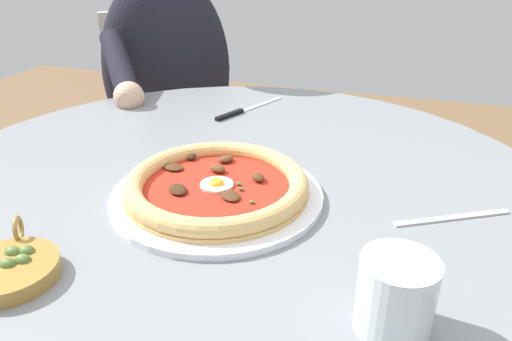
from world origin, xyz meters
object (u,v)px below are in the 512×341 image
at_px(olive_pan, 11,269).
at_px(cafe_chair_diner, 167,123).
at_px(pizza_on_plate, 218,188).
at_px(steak_knife, 241,111).
at_px(diner_person, 172,133).
at_px(water_glass, 395,298).
at_px(dining_table, 234,239).
at_px(fork_utensil, 452,218).

distance_m(olive_pan, cafe_chair_diner, 1.11).
xyz_separation_m(pizza_on_plate, steak_knife, (0.09, -0.37, -0.01)).
distance_m(olive_pan, diner_person, 0.97).
xyz_separation_m(water_glass, diner_person, (0.68, -0.86, -0.24)).
relative_size(pizza_on_plate, diner_person, 0.26).
bearing_deg(pizza_on_plate, steak_knife, -75.83).
height_order(dining_table, pizza_on_plate, pizza_on_plate).
height_order(dining_table, steak_knife, steak_knife).
xyz_separation_m(fork_utensil, cafe_chair_diner, (0.83, -0.74, -0.22)).
distance_m(fork_utensil, cafe_chair_diner, 1.14).
height_order(olive_pan, diner_person, diner_person).
bearing_deg(pizza_on_plate, dining_table, -88.04).
distance_m(fork_utensil, diner_person, 1.00).
relative_size(dining_table, pizza_on_plate, 3.35).
height_order(diner_person, cafe_chair_diner, diner_person).
distance_m(pizza_on_plate, water_glass, 0.32).
bearing_deg(fork_utensil, pizza_on_plate, 7.36).
relative_size(pizza_on_plate, cafe_chair_diner, 0.36).
bearing_deg(steak_knife, pizza_on_plate, 104.17).
distance_m(dining_table, cafe_chair_diner, 0.88).
bearing_deg(steak_knife, fork_utensil, 142.19).
distance_m(dining_table, fork_utensil, 0.35).
height_order(water_glass, cafe_chair_diner, cafe_chair_diner).
bearing_deg(cafe_chair_diner, steak_knife, 134.67).
bearing_deg(fork_utensil, steak_knife, -37.81).
distance_m(water_glass, cafe_chair_diner, 1.27).
relative_size(olive_pan, diner_person, 0.10).
distance_m(dining_table, olive_pan, 0.37).
bearing_deg(dining_table, olive_pan, 62.96).
height_order(dining_table, fork_utensil, fork_utensil).
relative_size(dining_table, water_glass, 13.04).
bearing_deg(diner_person, steak_knife, 138.01).
height_order(steak_knife, fork_utensil, steak_knife).
bearing_deg(diner_person, dining_table, 124.95).
bearing_deg(steak_knife, diner_person, -41.99).
distance_m(diner_person, cafe_chair_diner, 0.14).
xyz_separation_m(steak_knife, olive_pan, (0.06, 0.61, 0.01)).
xyz_separation_m(dining_table, pizza_on_plate, (-0.00, 0.06, 0.13)).
bearing_deg(steak_knife, dining_table, 106.62).
bearing_deg(cafe_chair_diner, pizza_on_plate, 122.67).
xyz_separation_m(water_glass, cafe_chair_diner, (0.76, -0.98, -0.26)).
bearing_deg(cafe_chair_diner, dining_table, 124.82).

